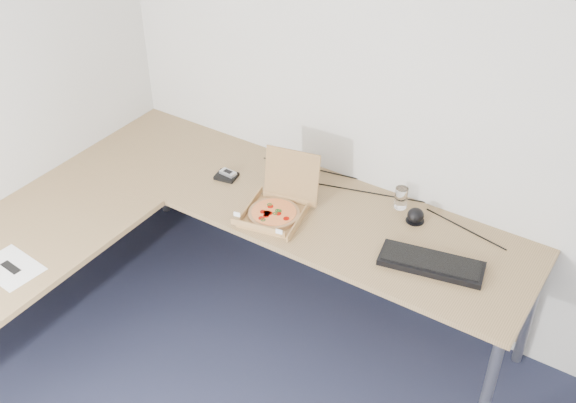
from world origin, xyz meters
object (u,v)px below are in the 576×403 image
Objects in this scene: pizza_box at (276,209)px; wallet at (226,176)px; drinking_glass at (401,198)px; keyboard at (431,264)px; desk at (190,228)px.

pizza_box reaches higher than wallet.
pizza_box is at bearing -140.76° from drinking_glass.
wallet is (-1.20, 0.07, -0.01)m from keyboard.
desk is 1.05m from drinking_glass.
desk is 5.37× the size of keyboard.
drinking_glass is at bearing 6.02° from wallet.
pizza_box is 0.63m from drinking_glass.
wallet is (-0.40, 0.13, -0.03)m from pizza_box.
desk is 22.66× the size of wallet.
pizza_box reaches higher than desk.
drinking_glass is at bearing 121.32° from keyboard.
wallet is (-0.09, 0.41, 0.04)m from desk.
pizza_box is at bearing 172.70° from keyboard.
pizza_box is at bearing 41.54° from desk.
wallet is at bearing 150.12° from pizza_box.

